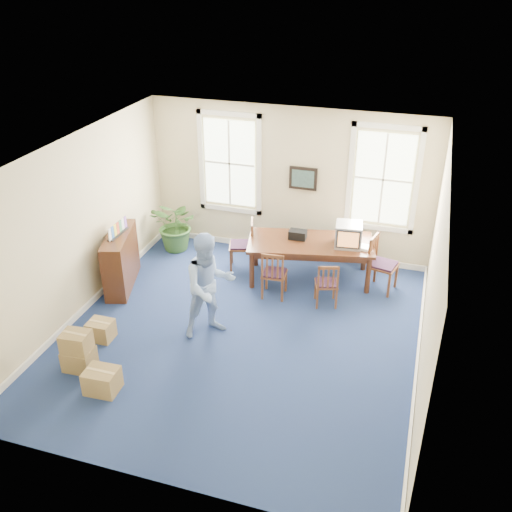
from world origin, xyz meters
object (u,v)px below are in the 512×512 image
(conference_table, at_px, (310,260))
(credenza, at_px, (121,260))
(crt_tv, at_px, (349,235))
(man, at_px, (209,286))
(potted_plant, at_px, (177,225))
(chair_near_left, at_px, (274,273))
(cardboard_boxes, at_px, (91,349))

(conference_table, relative_size, credenza, 1.71)
(conference_table, distance_m, crt_tv, 0.97)
(man, height_order, potted_plant, man)
(chair_near_left, height_order, cardboard_boxes, chair_near_left)
(conference_table, relative_size, crt_tv, 4.48)
(potted_plant, bearing_deg, conference_table, -7.15)
(crt_tv, xyz_separation_m, man, (-1.94, -2.37, -0.12))
(chair_near_left, height_order, man, man)
(man, height_order, credenza, man)
(conference_table, xyz_separation_m, potted_plant, (-3.04, 0.38, 0.17))
(conference_table, distance_m, credenza, 3.72)
(man, relative_size, cardboard_boxes, 1.52)
(conference_table, xyz_separation_m, crt_tv, (0.72, 0.06, 0.64))
(credenza, bearing_deg, cardboard_boxes, -88.86)
(man, distance_m, cardboard_boxes, 2.13)
(conference_table, distance_m, chair_near_left, 0.97)
(potted_plant, bearing_deg, chair_near_left, -25.50)
(man, bearing_deg, chair_near_left, 22.62)
(conference_table, height_order, crt_tv, crt_tv)
(potted_plant, bearing_deg, cardboard_boxes, -84.90)
(credenza, relative_size, potted_plant, 1.21)
(conference_table, xyz_separation_m, cardboard_boxes, (-2.67, -3.76, -0.06))
(chair_near_left, distance_m, cardboard_boxes, 3.65)
(cardboard_boxes, bearing_deg, potted_plant, 95.10)
(crt_tv, relative_size, man, 0.29)
(man, xyz_separation_m, credenza, (-2.24, 0.97, -0.38))
(conference_table, xyz_separation_m, man, (-1.22, -2.32, 0.52))
(credenza, bearing_deg, conference_table, 4.21)
(conference_table, height_order, cardboard_boxes, conference_table)
(man, distance_m, potted_plant, 3.27)
(crt_tv, bearing_deg, credenza, -168.79)
(man, distance_m, credenza, 2.48)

